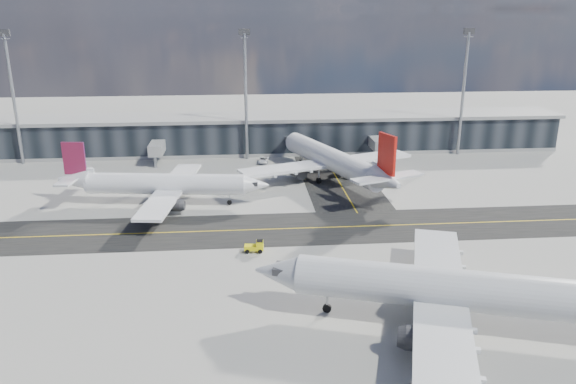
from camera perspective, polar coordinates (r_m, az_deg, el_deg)
The scene contains 9 objects.
ground at distance 84.54m, azimuth -3.61°, elevation -4.87°, with size 300.00×300.00×0.00m, color gray.
taxiway_lanes at distance 94.66m, azimuth -1.41°, elevation -2.26°, with size 180.00×63.00×0.03m.
terminal_concourse at distance 135.88m, azimuth -4.24°, elevation 5.80°, with size 152.00×19.80×8.80m.
floodlight_masts at distance 127.04m, azimuth -4.33°, elevation 10.22°, with size 102.50×0.70×28.90m.
airliner_af at distance 100.92m, azimuth -12.63°, elevation 0.79°, with size 37.38×31.96×11.07m.
airliner_redtail at distance 112.12m, azimuth 4.55°, elevation 3.26°, with size 36.83×42.59×13.06m.
airliner_near at distance 63.33m, azimuth 16.92°, elevation -9.56°, with size 43.90×37.85×13.28m.
baggage_tug at distance 80.13m, azimuth -3.29°, elevation -5.53°, with size 2.83×1.63×1.71m.
service_van at distance 126.15m, azimuth -2.51°, elevation 3.26°, with size 2.13×4.61×1.28m, color silver.
Camera 1 is at (-1.41, -77.84, 32.96)m, focal length 35.00 mm.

